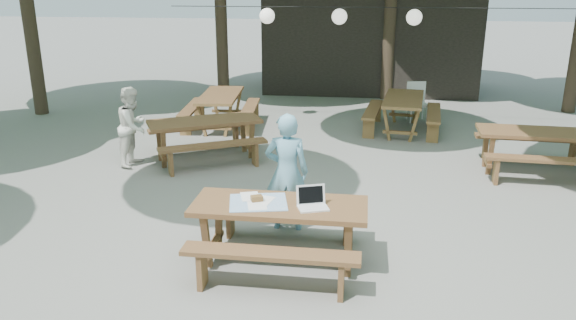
# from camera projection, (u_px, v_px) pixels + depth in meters

# --- Properties ---
(ground) EXTENTS (80.00, 80.00, 0.00)m
(ground) POSITION_uv_depth(u_px,v_px,m) (326.00, 237.00, 7.28)
(ground) COLOR slate
(ground) RESTS_ON ground
(pavilion) EXTENTS (6.00, 3.00, 2.80)m
(pavilion) POSITION_uv_depth(u_px,v_px,m) (370.00, 42.00, 16.67)
(pavilion) COLOR black
(pavilion) RESTS_ON ground
(main_picnic_table) EXTENTS (2.00, 1.58, 0.75)m
(main_picnic_table) POSITION_uv_depth(u_px,v_px,m) (280.00, 233.00, 6.51)
(main_picnic_table) COLOR #512C1C
(main_picnic_table) RESTS_ON ground
(picnic_table_nw) EXTENTS (2.42, 2.29, 0.75)m
(picnic_table_nw) POSITION_uv_depth(u_px,v_px,m) (205.00, 139.00, 10.29)
(picnic_table_nw) COLOR #512C1C
(picnic_table_nw) RESTS_ON ground
(picnic_table_ne) EXTENTS (2.04, 1.68, 0.75)m
(picnic_table_ne) POSITION_uv_depth(u_px,v_px,m) (537.00, 152.00, 9.54)
(picnic_table_ne) COLOR #512C1C
(picnic_table_ne) RESTS_ON ground
(picnic_table_far_w) EXTENTS (1.75, 2.06, 0.75)m
(picnic_table_far_w) POSITION_uv_depth(u_px,v_px,m) (221.00, 110.00, 12.55)
(picnic_table_far_w) COLOR #512C1C
(picnic_table_far_w) RESTS_ON ground
(picnic_table_far_e) EXTENTS (1.78, 2.08, 0.75)m
(picnic_table_far_e) POSITION_uv_depth(u_px,v_px,m) (403.00, 114.00, 12.19)
(picnic_table_far_e) COLOR #512C1C
(picnic_table_far_e) RESTS_ON ground
(woman) EXTENTS (0.59, 0.40, 1.58)m
(woman) POSITION_uv_depth(u_px,v_px,m) (287.00, 172.00, 7.33)
(woman) COLOR #71B1CE
(woman) RESTS_ON ground
(second_person) EXTENTS (0.59, 0.73, 1.41)m
(second_person) POSITION_uv_depth(u_px,v_px,m) (133.00, 126.00, 9.91)
(second_person) COLOR white
(second_person) RESTS_ON ground
(plastic_chair) EXTENTS (0.51, 0.51, 0.90)m
(plastic_chair) POSITION_uv_depth(u_px,v_px,m) (417.00, 110.00, 13.12)
(plastic_chair) COLOR white
(plastic_chair) RESTS_ON ground
(laptop) EXTENTS (0.40, 0.35, 0.24)m
(laptop) POSITION_uv_depth(u_px,v_px,m) (312.00, 202.00, 6.29)
(laptop) COLOR white
(laptop) RESTS_ON main_picnic_table
(tabletop_clutter) EXTENTS (0.75, 0.68, 0.08)m
(tabletop_clutter) POSITION_uv_depth(u_px,v_px,m) (258.00, 201.00, 6.43)
(tabletop_clutter) COLOR #3C87CE
(tabletop_clutter) RESTS_ON main_picnic_table
(paper_lanterns) EXTENTS (9.00, 0.34, 0.38)m
(paper_lanterns) POSITION_uv_depth(u_px,v_px,m) (340.00, 16.00, 12.21)
(paper_lanterns) COLOR black
(paper_lanterns) RESTS_ON ground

